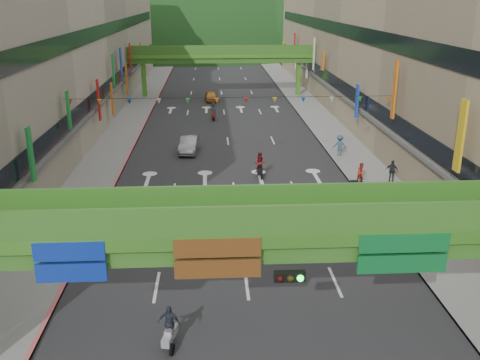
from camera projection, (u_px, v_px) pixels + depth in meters
road_slab at (225, 119)px, 62.68m from camera, size 18.00×140.00×0.02m
sidewalk_left at (130, 120)px, 62.09m from camera, size 4.00×140.00×0.15m
sidewalk_right at (318, 117)px, 63.24m from camera, size 4.00×140.00×0.15m
curb_left at (147, 119)px, 62.18m from camera, size 0.20×140.00×0.18m
curb_right at (302, 118)px, 63.13m from camera, size 0.20×140.00×0.18m
building_row_left at (52, 37)px, 58.60m from camera, size 12.80×95.00×19.00m
building_row_right at (391, 35)px, 60.58m from camera, size 12.80×95.00×19.00m
overpass_near at (286, 250)px, 18.93m from camera, size 28.00×12.27×7.10m
overpass_far at (222, 58)px, 75.07m from camera, size 28.00×2.20×7.10m
hill_left at (166, 42)px, 165.69m from camera, size 168.00×140.00×112.00m
hill_right at (286, 37)px, 186.66m from camera, size 208.00×176.00×128.00m
bunting_string at (232, 100)px, 41.87m from camera, size 26.00×0.36×0.47m
scooter_rider_mid at (260, 165)px, 42.30m from camera, size 0.95×1.59×2.08m
scooter_rider_left at (169, 327)px, 21.78m from camera, size 1.00×1.58×1.94m
scooter_rider_far at (213, 111)px, 61.94m from camera, size 0.87×1.60×2.02m
parked_scooter_row at (371, 208)px, 35.18m from camera, size 1.60×9.35×1.08m
car_silver at (189, 145)px, 49.30m from camera, size 1.89×4.53×1.46m
car_yellow at (211, 96)px, 73.14m from camera, size 1.85×4.08×1.36m
pedestrian_red at (361, 174)px, 40.92m from camera, size 0.93×0.86×1.55m
pedestrian_dark at (392, 173)px, 41.15m from camera, size 1.06×0.74×1.67m
pedestrian_blue at (340, 147)px, 47.70m from camera, size 0.97×0.71×1.90m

